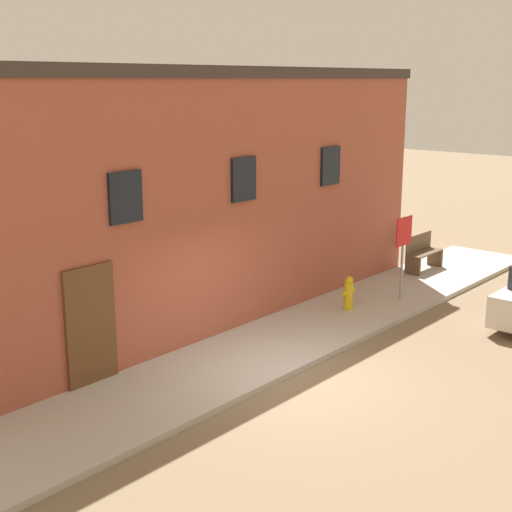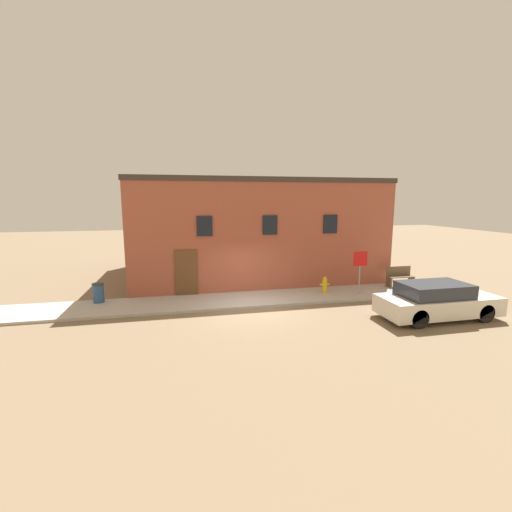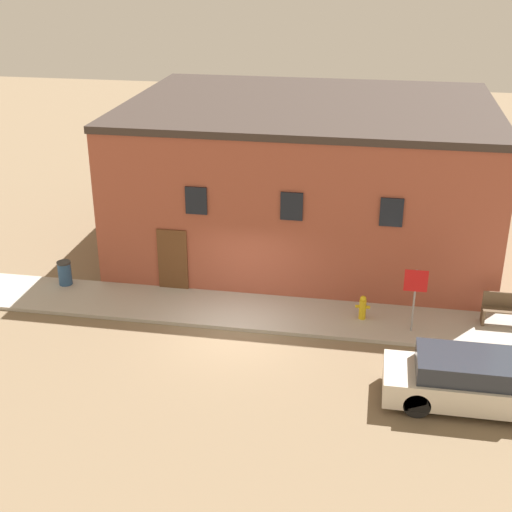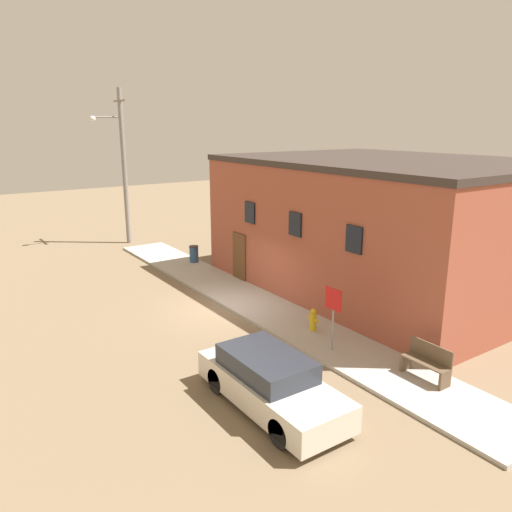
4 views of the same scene
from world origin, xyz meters
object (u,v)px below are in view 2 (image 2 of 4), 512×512
trash_bin (98,293)px  parked_car (437,301)px  stop_sign (360,264)px  fire_hydrant (325,285)px  bench (400,277)px

trash_bin → parked_car: parked_car is taller
trash_bin → stop_sign: bearing=-6.0°
trash_bin → parked_car: size_ratio=0.19×
fire_hydrant → trash_bin: bearing=176.1°
fire_hydrant → parked_car: parked_car is taller
parked_car → stop_sign: bearing=112.3°
bench → trash_bin: size_ratio=1.63×
fire_hydrant → bench: (4.25, 0.42, 0.08)m
fire_hydrant → parked_car: bearing=-53.5°
fire_hydrant → stop_sign: bearing=-19.2°
bench → fire_hydrant: bearing=-174.4°
stop_sign → trash_bin: (-11.48, 1.20, -0.98)m
bench → parked_car: parked_car is taller
stop_sign → trash_bin: size_ratio=2.42×
bench → parked_car: size_ratio=0.30×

